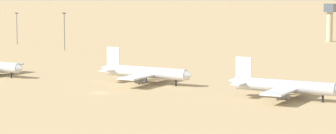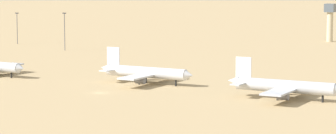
{
  "view_description": "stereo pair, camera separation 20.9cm",
  "coord_description": "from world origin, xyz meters",
  "px_view_note": "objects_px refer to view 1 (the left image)",
  "views": [
    {
      "loc": [
        140.89,
        -199.3,
        37.14
      ],
      "look_at": [
        9.44,
        24.48,
        6.0
      ],
      "focal_mm": 86.51,
      "sensor_mm": 36.0,
      "label": 1
    },
    {
      "loc": [
        141.07,
        -199.19,
        37.14
      ],
      "look_at": [
        9.44,
        24.48,
        6.0
      ],
      "focal_mm": 86.51,
      "sensor_mm": 36.0,
      "label": 2
    }
  ],
  "objects_px": {
    "parked_jet_white_3": "(284,86)",
    "light_pole_mid": "(17,26)",
    "control_tower": "(330,19)",
    "parked_jet_white_2": "(145,72)",
    "light_pole_east": "(64,29)"
  },
  "relations": [
    {
      "from": "light_pole_mid",
      "to": "light_pole_east",
      "type": "relative_size",
      "value": 0.9
    },
    {
      "from": "parked_jet_white_2",
      "to": "light_pole_east",
      "type": "xyz_separation_m",
      "value": [
        -91.43,
        75.35,
        6.24
      ]
    },
    {
      "from": "parked_jet_white_2",
      "to": "light_pole_east",
      "type": "bearing_deg",
      "value": 138.74
    },
    {
      "from": "parked_jet_white_2",
      "to": "light_pole_mid",
      "type": "relative_size",
      "value": 2.2
    },
    {
      "from": "control_tower",
      "to": "parked_jet_white_3",
      "type": "bearing_deg",
      "value": -74.56
    },
    {
      "from": "parked_jet_white_3",
      "to": "control_tower",
      "type": "xyz_separation_m",
      "value": [
        -52.4,
        189.66,
        8.1
      ]
    },
    {
      "from": "control_tower",
      "to": "parked_jet_white_2",
      "type": "bearing_deg",
      "value": -89.78
    },
    {
      "from": "parked_jet_white_2",
      "to": "parked_jet_white_3",
      "type": "height_order",
      "value": "parked_jet_white_3"
    },
    {
      "from": "control_tower",
      "to": "light_pole_east",
      "type": "distance_m",
      "value": 140.37
    },
    {
      "from": "parked_jet_white_3",
      "to": "light_pole_mid",
      "type": "distance_m",
      "value": 207.96
    },
    {
      "from": "parked_jet_white_3",
      "to": "light_pole_east",
      "type": "relative_size",
      "value": 2.02
    },
    {
      "from": "parked_jet_white_2",
      "to": "parked_jet_white_3",
      "type": "distance_m",
      "value": 52.2
    },
    {
      "from": "light_pole_mid",
      "to": "control_tower",
      "type": "bearing_deg",
      "value": 35.25
    },
    {
      "from": "parked_jet_white_3",
      "to": "light_pole_mid",
      "type": "height_order",
      "value": "light_pole_mid"
    },
    {
      "from": "parked_jet_white_2",
      "to": "control_tower",
      "type": "bearing_deg",
      "value": 88.46
    }
  ]
}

